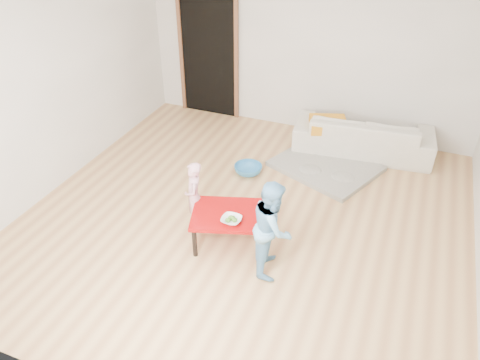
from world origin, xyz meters
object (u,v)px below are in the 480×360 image
Objects in this scene: bowl at (231,220)px; red_table at (229,228)px; child_pink at (194,196)px; basin at (248,169)px; child_blue at (273,227)px; sofa at (363,135)px.

red_table is at bearing 121.47° from bowl.
red_table is 0.94× the size of child_pink.
child_pink is (-0.54, 0.23, -0.00)m from bowl.
bowl is at bearing -58.53° from red_table.
basin is at bearing 104.45° from bowl.
child_blue reaches higher than child_pink.
child_blue reaches higher than basin.
child_pink is (-1.47, -2.42, 0.14)m from sofa.
child_pink is (-0.46, 0.10, 0.22)m from red_table.
red_table is at bearing -77.35° from basin.
basin is (-1.31, -1.15, -0.22)m from sofa.
child_pink is 1.33m from basin.
sofa is 1.76m from basin.
basin is (-0.31, 1.38, -0.14)m from red_table.
sofa reaches higher than bowl.
red_table is 0.66m from child_blue.
child_pink reaches higher than basin.
child_pink reaches higher than red_table.
child_blue is at bearing -61.48° from basin.
bowl is 0.59m from child_pink.
child_blue is (-0.46, -2.72, 0.24)m from sofa.
bowl is at bearing 38.92° from child_pink.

